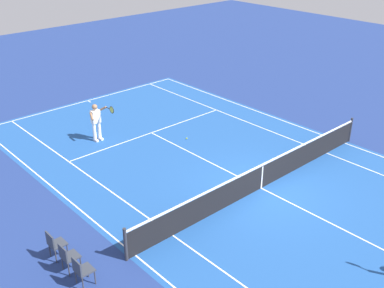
{
  "coord_description": "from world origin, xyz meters",
  "views": [
    {
      "loc": [
        -8.94,
        11.39,
        8.69
      ],
      "look_at": [
        2.95,
        0.65,
        0.9
      ],
      "focal_mm": 43.61,
      "sensor_mm": 36.0,
      "label": 1
    }
  ],
  "objects_px": {
    "tennis_player_near": "(97,120)",
    "spectator_chair_1": "(68,256)",
    "spectator_chair_2": "(55,243)",
    "spectator_chair_0": "(81,270)",
    "tennis_net": "(262,176)",
    "tennis_ball": "(187,138)"
  },
  "relations": [
    {
      "from": "tennis_player_near",
      "to": "spectator_chair_1",
      "type": "height_order",
      "value": "tennis_player_near"
    },
    {
      "from": "tennis_player_near",
      "to": "spectator_chair_2",
      "type": "distance_m",
      "value": 7.8
    },
    {
      "from": "tennis_player_near",
      "to": "spectator_chair_1",
      "type": "xyz_separation_m",
      "value": [
        -6.67,
        5.05,
        -0.41
      ]
    },
    {
      "from": "spectator_chair_0",
      "to": "spectator_chair_2",
      "type": "bearing_deg",
      "value": 0.0
    },
    {
      "from": "spectator_chair_2",
      "to": "tennis_player_near",
      "type": "bearing_deg",
      "value": -40.36
    },
    {
      "from": "tennis_net",
      "to": "spectator_chair_2",
      "type": "height_order",
      "value": "tennis_net"
    },
    {
      "from": "spectator_chair_1",
      "to": "tennis_net",
      "type": "bearing_deg",
      "value": -95.29
    },
    {
      "from": "tennis_player_near",
      "to": "spectator_chair_0",
      "type": "height_order",
      "value": "tennis_player_near"
    },
    {
      "from": "tennis_net",
      "to": "spectator_chair_1",
      "type": "height_order",
      "value": "tennis_net"
    },
    {
      "from": "spectator_chair_0",
      "to": "spectator_chair_2",
      "type": "height_order",
      "value": "same"
    },
    {
      "from": "tennis_net",
      "to": "spectator_chair_0",
      "type": "height_order",
      "value": "tennis_net"
    },
    {
      "from": "tennis_net",
      "to": "tennis_player_near",
      "type": "height_order",
      "value": "tennis_player_near"
    },
    {
      "from": "tennis_net",
      "to": "spectator_chair_0",
      "type": "distance_m",
      "value": 7.22
    },
    {
      "from": "tennis_net",
      "to": "tennis_ball",
      "type": "xyz_separation_m",
      "value": [
        4.85,
        -0.74,
        -0.46
      ]
    },
    {
      "from": "tennis_ball",
      "to": "spectator_chair_1",
      "type": "xyz_separation_m",
      "value": [
        -4.18,
        7.96,
        0.49
      ]
    },
    {
      "from": "spectator_chair_0",
      "to": "tennis_player_near",
      "type": "bearing_deg",
      "value": -34.29
    },
    {
      "from": "tennis_net",
      "to": "spectator_chair_2",
      "type": "xyz_separation_m",
      "value": [
        1.4,
        7.22,
        0.03
      ]
    },
    {
      "from": "tennis_player_near",
      "to": "tennis_ball",
      "type": "xyz_separation_m",
      "value": [
        -2.49,
        -2.92,
        -0.9
      ]
    },
    {
      "from": "spectator_chair_2",
      "to": "tennis_net",
      "type": "bearing_deg",
      "value": -100.98
    },
    {
      "from": "tennis_player_near",
      "to": "tennis_ball",
      "type": "relative_size",
      "value": 25.71
    },
    {
      "from": "tennis_player_near",
      "to": "spectator_chair_0",
      "type": "bearing_deg",
      "value": 145.71
    },
    {
      "from": "tennis_net",
      "to": "tennis_player_near",
      "type": "bearing_deg",
      "value": 16.49
    }
  ]
}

